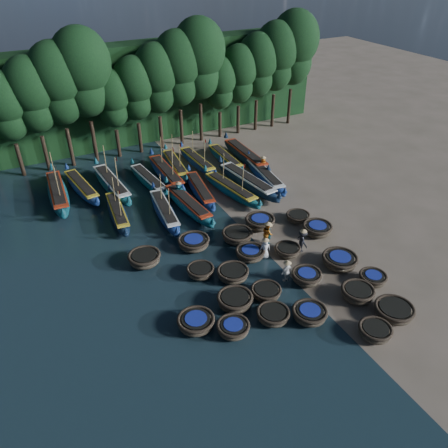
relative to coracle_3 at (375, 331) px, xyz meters
name	(u,v)px	position (x,y,z in m)	size (l,w,h in m)	color
ground	(260,247)	(-1.17, 10.19, -0.42)	(120.00, 120.00, 0.00)	#7D6B5B
foliage_wall	(146,92)	(-1.17, 33.69, 4.58)	(40.00, 3.00, 10.00)	black
coracle_3	(375,331)	(0.00, 0.00, 0.00)	(2.28, 2.28, 0.73)	brown
coracle_4	(394,311)	(2.11, 0.67, 0.02)	(2.36, 2.36, 0.76)	brown
coracle_5	(233,328)	(-6.85, 3.88, -0.01)	(1.95, 1.95, 0.70)	brown
coracle_6	(273,315)	(-4.31, 3.69, -0.02)	(2.39, 2.39, 0.70)	brown
coracle_7	(310,314)	(-2.41, 2.76, 0.02)	(2.09, 2.09, 0.76)	brown
coracle_8	(358,293)	(1.24, 2.80, 0.06)	(2.09, 2.09, 0.83)	brown
coracle_9	(373,278)	(3.14, 3.47, -0.01)	(1.82, 1.82, 0.69)	brown
coracle_10	(196,322)	(-8.52, 5.21, 0.02)	(2.38, 2.38, 0.76)	brown
coracle_11	(235,300)	(-5.74, 5.70, 0.06)	(2.48, 2.48, 0.84)	brown
coracle_12	(266,292)	(-3.59, 5.60, -0.06)	(2.35, 2.35, 0.63)	brown
coracle_13	(306,276)	(-0.57, 5.53, 0.03)	(1.98, 1.98, 0.78)	brown
coracle_14	(340,260)	(2.43, 5.86, 0.05)	(2.70, 2.70, 0.80)	brown
coracle_15	(200,271)	(-6.35, 9.28, -0.03)	(2.07, 2.07, 0.68)	brown
coracle_16	(233,273)	(-4.60, 8.02, 0.01)	(2.11, 2.11, 0.75)	brown
coracle_17	(250,253)	(-2.51, 9.37, 0.03)	(2.45, 2.45, 0.77)	brown
coracle_18	(288,250)	(0.04, 8.53, -0.05)	(2.22, 2.22, 0.65)	brown
coracle_19	(317,229)	(3.47, 9.64, 0.04)	(2.27, 2.27, 0.79)	brown
coracle_20	(145,258)	(-9.20, 12.13, 0.07)	(2.73, 2.73, 0.85)	brown
coracle_21	(194,242)	(-5.46, 12.32, 0.04)	(2.30, 2.30, 0.79)	brown
coracle_22	(237,235)	(-2.29, 11.62, 0.05)	(2.27, 2.27, 0.82)	brown
coracle_23	(260,222)	(0.14, 12.40, 0.06)	(2.72, 2.72, 0.83)	brown
coracle_24	(298,217)	(3.26, 11.79, -0.05)	(2.32, 2.32, 0.64)	brown
long_boat_2	(118,212)	(-9.14, 18.79, 0.08)	(1.98, 7.33, 3.13)	#0E2035
long_boat_3	(165,211)	(-5.78, 17.24, 0.10)	(2.17, 7.67, 3.28)	navy
long_boat_4	(188,204)	(-3.73, 17.30, 0.14)	(2.10, 8.24, 1.46)	#10585B
long_boat_5	(200,190)	(-1.81, 19.05, 0.09)	(2.36, 7.54, 1.34)	navy
long_boat_6	(231,189)	(0.56, 17.90, 0.13)	(2.65, 8.01, 3.44)	#10585B
long_boat_7	(247,181)	(2.51, 18.40, 0.19)	(2.67, 8.93, 1.58)	#0E2035
long_boat_8	(265,176)	(4.52, 18.65, 0.13)	(2.37, 8.06, 1.43)	navy
long_boat_9	(58,193)	(-12.78, 24.05, 0.19)	(2.12, 8.95, 3.81)	#10585B
long_boat_10	(82,187)	(-10.74, 24.35, 0.11)	(2.37, 7.83, 1.39)	navy
long_boat_11	(112,184)	(-8.30, 23.48, 0.18)	(2.14, 8.86, 3.77)	#10585B
long_boat_12	(149,180)	(-5.12, 22.88, 0.09)	(2.06, 7.52, 1.33)	#10585B
long_boat_13	(166,173)	(-3.26, 23.32, 0.16)	(1.63, 8.60, 3.65)	navy
long_boat_14	(175,165)	(-1.83, 24.60, 0.09)	(2.13, 7.56, 3.23)	#10585B
long_boat_15	(197,161)	(0.37, 24.37, 0.10)	(1.60, 7.62, 3.24)	navy
long_boat_16	(225,158)	(3.13, 23.81, 0.08)	(1.44, 7.45, 1.31)	#10585B
long_boat_17	(245,155)	(5.09, 23.23, 0.20)	(1.82, 9.16, 1.61)	#0E2035
fisherman_0	(265,248)	(-1.57, 8.97, 0.42)	(0.86, 0.67, 1.74)	white
fisherman_1	(268,232)	(-0.41, 10.37, 0.49)	(0.52, 0.59, 1.80)	#185865
fisherman_2	(267,233)	(-0.55, 10.29, 0.52)	(0.82, 0.98, 1.99)	#CA6F1A
fisherman_3	(302,240)	(1.18, 8.45, 0.48)	(0.73, 1.17, 1.93)	black
fisherman_4	(287,271)	(-1.65, 6.24, 0.42)	(0.94, 0.52, 1.71)	white
fisherman_5	(179,191)	(-3.74, 19.10, 0.45)	(1.51, 1.37, 1.87)	#185865
fisherman_6	(263,164)	(5.26, 20.23, 0.45)	(0.52, 0.79, 1.81)	#CA6F1A
tree_1	(5,106)	(-14.87, 30.19, 6.23)	(4.09, 4.09, 9.65)	black
tree_2	(31,94)	(-12.57, 30.19, 6.90)	(4.51, 4.51, 10.63)	black
tree_3	(57,83)	(-10.27, 30.19, 7.58)	(4.92, 4.92, 11.60)	black
tree_4	(82,72)	(-7.97, 30.19, 8.25)	(5.34, 5.34, 12.58)	black
tree_5	(112,98)	(-5.67, 30.19, 5.55)	(3.68, 3.68, 8.68)	black
tree_6	(134,88)	(-3.37, 30.19, 6.23)	(4.09, 4.09, 9.65)	black
tree_7	(157,78)	(-1.07, 30.19, 6.90)	(4.51, 4.51, 10.63)	black
tree_8	(178,68)	(1.23, 30.19, 7.58)	(4.92, 4.92, 11.60)	black
tree_9	(199,58)	(3.53, 30.19, 8.25)	(5.34, 5.34, 12.58)	black
tree_10	(220,83)	(5.83, 30.19, 5.55)	(3.68, 3.68, 8.68)	black
tree_11	(239,73)	(8.13, 30.19, 6.23)	(4.09, 4.09, 9.65)	black
tree_12	(258,64)	(10.43, 30.19, 6.90)	(4.51, 4.51, 10.63)	black
tree_13	(276,55)	(12.73, 30.19, 7.58)	(4.92, 4.92, 11.60)	black
tree_14	(294,47)	(15.03, 30.19, 8.25)	(5.34, 5.34, 12.58)	black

